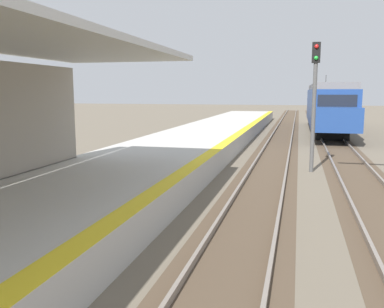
{
  "coord_description": "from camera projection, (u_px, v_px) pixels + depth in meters",
  "views": [
    {
      "loc": [
        3.02,
        4.62,
        3.27
      ],
      "look_at": [
        1.09,
        12.17,
        2.1
      ],
      "focal_mm": 38.96,
      "sensor_mm": 36.0,
      "label": 1
    }
  ],
  "objects": [
    {
      "name": "track_pair_middle",
      "position": [
        363.0,
        184.0,
        14.66
      ],
      "size": [
        2.34,
        120.0,
        0.16
      ],
      "color": "#4C3D2D",
      "rests_on": "ground"
    },
    {
      "name": "approaching_train",
      "position": [
        328.0,
        105.0,
        33.97
      ],
      "size": [
        2.93,
        19.6,
        4.76
      ],
      "color": "navy",
      "rests_on": "ground"
    },
    {
      "name": "rail_signal_post",
      "position": [
        314.0,
        94.0,
        16.67
      ],
      "size": [
        0.32,
        0.34,
        5.2
      ],
      "color": "#4C4C4C",
      "rests_on": "ground"
    },
    {
      "name": "station_platform",
      "position": [
        109.0,
        185.0,
        12.67
      ],
      "size": [
        5.0,
        80.0,
        0.91
      ],
      "color": "#B7B5AD",
      "rests_on": "ground"
    },
    {
      "name": "track_pair_nearest_platform",
      "position": [
        265.0,
        179.0,
        15.49
      ],
      "size": [
        2.34,
        120.0,
        0.16
      ],
      "color": "#4C3D2D",
      "rests_on": "ground"
    }
  ]
}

